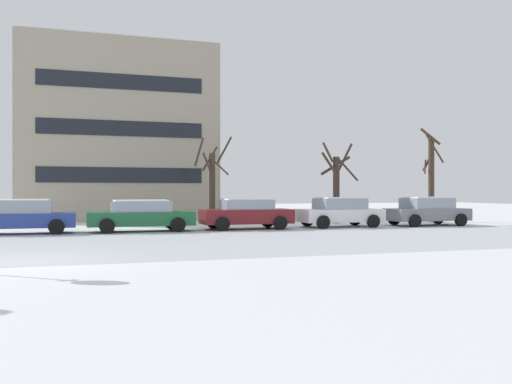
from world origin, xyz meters
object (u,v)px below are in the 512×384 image
parked_car_blue (22,216)px  parked_car_green (141,215)px  parked_car_maroon (246,213)px  parked_car_white (340,212)px  parked_car_gray (427,211)px

parked_car_blue → parked_car_green: size_ratio=0.93×
parked_car_maroon → parked_car_blue: bearing=179.6°
parked_car_green → parked_car_white: parked_car_white is taller
parked_car_green → parked_car_maroon: 4.87m
parked_car_maroon → parked_car_green: bearing=-179.8°
parked_car_blue → parked_car_maroon: parked_car_blue is taller
parked_car_maroon → parked_car_white: 4.87m
parked_car_green → parked_car_gray: (14.61, -0.21, 0.03)m
parked_car_blue → parked_car_green: bearing=-1.0°
parked_car_blue → parked_car_gray: parked_car_gray is taller
parked_car_blue → parked_car_white: size_ratio=1.03×
parked_car_green → parked_car_gray: 14.62m
parked_car_white → parked_car_gray: 4.88m
parked_car_green → parked_car_maroon: parked_car_maroon is taller
parked_car_green → parked_car_maroon: bearing=0.2°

